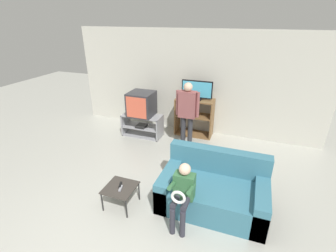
{
  "coord_description": "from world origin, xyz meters",
  "views": [
    {
      "loc": [
        1.46,
        -1.79,
        2.87
      ],
      "look_at": [
        -0.01,
        2.27,
        0.9
      ],
      "focal_mm": 26.0,
      "sensor_mm": 36.0,
      "label": 1
    }
  ],
  "objects_px": {
    "media_shelf": "(194,117)",
    "television_main": "(142,104)",
    "person_standing_adult": "(187,110)",
    "person_seated_child": "(183,191)",
    "television_flat": "(197,91)",
    "remote_control_white": "(121,188)",
    "remote_control_black": "(120,185)",
    "snack_table": "(120,189)",
    "tv_stand": "(142,125)",
    "couch": "(213,190)"
  },
  "relations": [
    {
      "from": "media_shelf",
      "to": "television_main",
      "type": "bearing_deg",
      "value": -158.26
    },
    {
      "from": "person_standing_adult",
      "to": "person_seated_child",
      "type": "distance_m",
      "value": 2.34
    },
    {
      "from": "media_shelf",
      "to": "television_flat",
      "type": "height_order",
      "value": "television_flat"
    },
    {
      "from": "remote_control_white",
      "to": "person_standing_adult",
      "type": "height_order",
      "value": "person_standing_adult"
    },
    {
      "from": "person_standing_adult",
      "to": "person_seated_child",
      "type": "xyz_separation_m",
      "value": [
        0.58,
        -2.24,
        -0.35
      ]
    },
    {
      "from": "remote_control_white",
      "to": "person_seated_child",
      "type": "xyz_separation_m",
      "value": [
        1.02,
        -0.0,
        0.23
      ]
    },
    {
      "from": "media_shelf",
      "to": "remote_control_black",
      "type": "xyz_separation_m",
      "value": [
        -0.47,
        -2.94,
        -0.12
      ]
    },
    {
      "from": "media_shelf",
      "to": "remote_control_white",
      "type": "bearing_deg",
      "value": -98.01
    },
    {
      "from": "television_main",
      "to": "snack_table",
      "type": "height_order",
      "value": "television_main"
    },
    {
      "from": "television_flat",
      "to": "person_standing_adult",
      "type": "relative_size",
      "value": 0.49
    },
    {
      "from": "tv_stand",
      "to": "television_flat",
      "type": "xyz_separation_m",
      "value": [
        1.27,
        0.51,
        0.92
      ]
    },
    {
      "from": "media_shelf",
      "to": "tv_stand",
      "type": "bearing_deg",
      "value": -157.76
    },
    {
      "from": "television_flat",
      "to": "person_seated_child",
      "type": "distance_m",
      "value": 3.12
    },
    {
      "from": "media_shelf",
      "to": "couch",
      "type": "height_order",
      "value": "media_shelf"
    },
    {
      "from": "television_main",
      "to": "snack_table",
      "type": "relative_size",
      "value": 1.25
    },
    {
      "from": "snack_table",
      "to": "remote_control_black",
      "type": "relative_size",
      "value": 3.36
    },
    {
      "from": "remote_control_white",
      "to": "media_shelf",
      "type": "bearing_deg",
      "value": 68.26
    },
    {
      "from": "media_shelf",
      "to": "snack_table",
      "type": "xyz_separation_m",
      "value": [
        -0.45,
        -2.97,
        -0.17
      ]
    },
    {
      "from": "television_main",
      "to": "person_standing_adult",
      "type": "xyz_separation_m",
      "value": [
        1.26,
        -0.27,
        0.1
      ]
    },
    {
      "from": "snack_table",
      "to": "couch",
      "type": "relative_size",
      "value": 0.29
    },
    {
      "from": "television_main",
      "to": "remote_control_black",
      "type": "height_order",
      "value": "television_main"
    },
    {
      "from": "media_shelf",
      "to": "remote_control_white",
      "type": "height_order",
      "value": "media_shelf"
    },
    {
      "from": "tv_stand",
      "to": "television_flat",
      "type": "height_order",
      "value": "television_flat"
    },
    {
      "from": "snack_table",
      "to": "person_standing_adult",
      "type": "bearing_deg",
      "value": 77.98
    },
    {
      "from": "snack_table",
      "to": "remote_control_black",
      "type": "bearing_deg",
      "value": 115.47
    },
    {
      "from": "remote_control_white",
      "to": "person_standing_adult",
      "type": "distance_m",
      "value": 2.36
    },
    {
      "from": "tv_stand",
      "to": "television_main",
      "type": "distance_m",
      "value": 0.58
    },
    {
      "from": "remote_control_white",
      "to": "person_standing_adult",
      "type": "bearing_deg",
      "value": 65.11
    },
    {
      "from": "person_seated_child",
      "to": "snack_table",
      "type": "bearing_deg",
      "value": 178.17
    },
    {
      "from": "tv_stand",
      "to": "remote_control_black",
      "type": "xyz_separation_m",
      "value": [
        0.77,
        -2.43,
        0.1
      ]
    },
    {
      "from": "tv_stand",
      "to": "couch",
      "type": "distance_m",
      "value": 2.93
    },
    {
      "from": "television_flat",
      "to": "couch",
      "type": "distance_m",
      "value": 2.77
    },
    {
      "from": "tv_stand",
      "to": "media_shelf",
      "type": "bearing_deg",
      "value": 22.24
    },
    {
      "from": "remote_control_white",
      "to": "person_standing_adult",
      "type": "xyz_separation_m",
      "value": [
        0.44,
        2.24,
        0.58
      ]
    },
    {
      "from": "remote_control_black",
      "to": "snack_table",
      "type": "bearing_deg",
      "value": -83.67
    },
    {
      "from": "television_main",
      "to": "remote_control_black",
      "type": "relative_size",
      "value": 4.2
    },
    {
      "from": "remote_control_black",
      "to": "couch",
      "type": "height_order",
      "value": "couch"
    },
    {
      "from": "media_shelf",
      "to": "person_standing_adult",
      "type": "relative_size",
      "value": 0.62
    },
    {
      "from": "person_seated_child",
      "to": "tv_stand",
      "type": "bearing_deg",
      "value": 126.22
    },
    {
      "from": "television_main",
      "to": "media_shelf",
      "type": "relative_size",
      "value": 0.62
    },
    {
      "from": "snack_table",
      "to": "person_standing_adult",
      "type": "xyz_separation_m",
      "value": [
        0.47,
        2.21,
        0.63
      ]
    },
    {
      "from": "tv_stand",
      "to": "couch",
      "type": "bearing_deg",
      "value": -41.45
    },
    {
      "from": "media_shelf",
      "to": "couch",
      "type": "relative_size",
      "value": 0.58
    },
    {
      "from": "remote_control_black",
      "to": "television_flat",
      "type": "bearing_deg",
      "value": 61.12
    },
    {
      "from": "television_main",
      "to": "remote_control_white",
      "type": "relative_size",
      "value": 4.2
    },
    {
      "from": "television_main",
      "to": "television_flat",
      "type": "xyz_separation_m",
      "value": [
        1.27,
        0.5,
        0.33
      ]
    },
    {
      "from": "television_main",
      "to": "person_seated_child",
      "type": "xyz_separation_m",
      "value": [
        1.83,
        -2.51,
        -0.26
      ]
    },
    {
      "from": "media_shelf",
      "to": "person_seated_child",
      "type": "height_order",
      "value": "person_seated_child"
    },
    {
      "from": "television_main",
      "to": "couch",
      "type": "height_order",
      "value": "television_main"
    },
    {
      "from": "remote_control_black",
      "to": "person_seated_child",
      "type": "relative_size",
      "value": 0.14
    }
  ]
}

